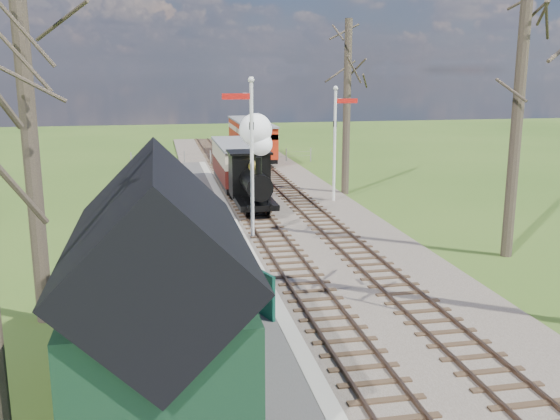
{
  "coord_description": "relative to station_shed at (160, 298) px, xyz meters",
  "views": [
    {
      "loc": [
        -4.22,
        -7.31,
        6.45
      ],
      "look_at": [
        -0.03,
        13.86,
        1.6
      ],
      "focal_mm": 40.0,
      "sensor_mm": 36.0,
      "label": 1
    }
  ],
  "objects": [
    {
      "name": "bench",
      "position": [
        1.08,
        0.85,
        -1.71
      ],
      "size": [
        0.45,
        1.35,
        0.76
      ],
      "color": "#4A2B1A",
      "rests_on": "platform"
    },
    {
      "name": "station_shed",
      "position": [
        0.0,
        0.0,
        0.0
      ],
      "size": [
        3.25,
        6.3,
        4.78
      ],
      "color": "black",
      "rests_on": "platform"
    },
    {
      "name": "coping_strip",
      "position": [
        3.1,
        10.0,
        -2.16
      ],
      "size": [
        0.4,
        44.0,
        0.21
      ],
      "primitive_type": "cube",
      "color": "#B2AD9E",
      "rests_on": "ground"
    },
    {
      "name": "platform",
      "position": [
        0.8,
        10.0,
        -2.17
      ],
      "size": [
        5.0,
        44.0,
        0.2
      ],
      "primitive_type": "cube",
      "color": "#474442",
      "rests_on": "ground"
    },
    {
      "name": "distant_hills",
      "position": [
        5.7,
        60.38,
        -18.47
      ],
      "size": [
        114.4,
        48.0,
        22.02
      ],
      "color": "#385B23",
      "rests_on": "ground"
    },
    {
      "name": "ballast_bed",
      "position": [
        5.6,
        18.0,
        -2.22
      ],
      "size": [
        8.0,
        60.0,
        0.1
      ],
      "primitive_type": "cube",
      "color": "brown",
      "rests_on": "ground"
    },
    {
      "name": "track_far",
      "position": [
        6.9,
        18.0,
        -2.17
      ],
      "size": [
        1.6,
        60.0,
        0.15
      ],
      "color": "brown",
      "rests_on": "ground"
    },
    {
      "name": "locomotive",
      "position": [
        4.29,
        16.28,
        -0.2
      ],
      "size": [
        1.79,
        4.18,
        4.48
      ],
      "color": "black",
      "rests_on": "ground"
    },
    {
      "name": "fence_line",
      "position": [
        4.6,
        32.0,
        -1.72
      ],
      "size": [
        12.6,
        0.08,
        1.0
      ],
      "color": "slate",
      "rests_on": "ground"
    },
    {
      "name": "red_carriage_b",
      "position": [
        6.9,
        36.92,
        -0.71
      ],
      "size": [
        2.16,
        5.34,
        2.27
      ],
      "color": "black",
      "rests_on": "ground"
    },
    {
      "name": "semaphore_far",
      "position": [
        8.67,
        18.0,
        1.08
      ],
      "size": [
        1.22,
        0.24,
        5.72
      ],
      "color": "silver",
      "rests_on": "ground"
    },
    {
      "name": "bare_trees",
      "position": [
        5.63,
        6.1,
        2.94
      ],
      "size": [
        15.51,
        22.39,
        12.0
      ],
      "color": "#382D23",
      "rests_on": "ground"
    },
    {
      "name": "person",
      "position": [
        1.07,
        0.91,
        -1.31
      ],
      "size": [
        0.56,
        0.66,
        1.52
      ],
      "primitive_type": "imported",
      "rotation": [
        0.0,
        0.0,
        1.15
      ],
      "color": "#1B2331",
      "rests_on": "platform"
    },
    {
      "name": "sign_board",
      "position": [
        2.67,
        3.65,
        -1.47
      ],
      "size": [
        0.36,
        0.79,
        1.19
      ],
      "color": "#0E4232",
      "rests_on": "platform"
    },
    {
      "name": "track_near",
      "position": [
        4.3,
        18.0,
        -2.17
      ],
      "size": [
        1.6,
        60.0,
        0.15
      ],
      "color": "brown",
      "rests_on": "ground"
    },
    {
      "name": "semaphore_near",
      "position": [
        3.53,
        12.0,
        1.35
      ],
      "size": [
        1.22,
        0.24,
        6.22
      ],
      "color": "silver",
      "rests_on": "ground"
    },
    {
      "name": "red_carriage_a",
      "position": [
        6.9,
        31.42,
        -0.71
      ],
      "size": [
        2.16,
        5.34,
        2.27
      ],
      "color": "black",
      "rests_on": "ground"
    },
    {
      "name": "coach",
      "position": [
        4.3,
        22.34,
        -0.75
      ],
      "size": [
        2.09,
        7.17,
        2.2
      ],
      "color": "black",
      "rests_on": "ground"
    }
  ]
}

